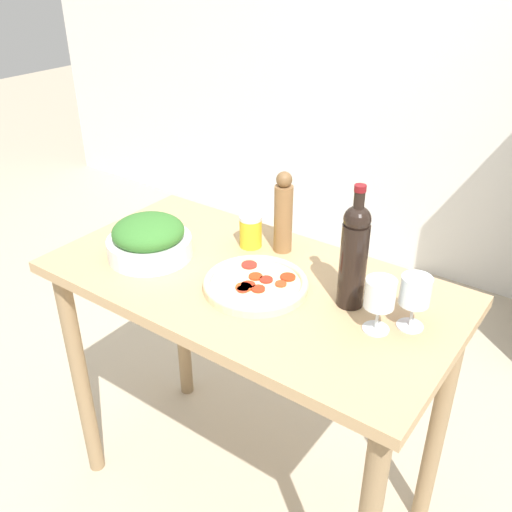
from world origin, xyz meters
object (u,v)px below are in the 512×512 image
(wine_bottle, at_px, (354,254))
(salt_canister, at_px, (251,231))
(homemade_pizza, at_px, (256,284))
(wine_glass_far, at_px, (415,294))
(wine_glass_near, at_px, (380,296))
(salad_bowl, at_px, (149,239))
(pepper_mill, at_px, (283,214))

(wine_bottle, height_order, salt_canister, wine_bottle)
(homemade_pizza, bearing_deg, wine_glass_far, 11.14)
(wine_glass_near, xyz_separation_m, salad_bowl, (-0.74, -0.06, -0.04))
(pepper_mill, height_order, homemade_pizza, pepper_mill)
(wine_glass_near, relative_size, salt_canister, 1.37)
(pepper_mill, relative_size, salt_canister, 2.47)
(wine_bottle, xyz_separation_m, wine_glass_near, (0.11, -0.06, -0.05))
(pepper_mill, distance_m, homemade_pizza, 0.27)
(wine_glass_far, distance_m, homemade_pizza, 0.44)
(wine_bottle, xyz_separation_m, salt_canister, (-0.41, 0.11, -0.10))
(homemade_pizza, height_order, salt_canister, salt_canister)
(wine_glass_near, relative_size, wine_glass_far, 1.00)
(wine_bottle, bearing_deg, salad_bowl, -168.60)
(wine_glass_far, bearing_deg, salad_bowl, -171.19)
(wine_glass_near, bearing_deg, salad_bowl, -175.22)
(wine_glass_near, distance_m, wine_glass_far, 0.09)
(wine_glass_near, height_order, homemade_pizza, wine_glass_near)
(pepper_mill, bearing_deg, wine_bottle, -25.07)
(wine_bottle, distance_m, wine_glass_near, 0.14)
(wine_bottle, relative_size, homemade_pizza, 1.16)
(wine_bottle, relative_size, pepper_mill, 1.31)
(wine_glass_far, relative_size, homemade_pizza, 0.49)
(wine_glass_near, relative_size, homemade_pizza, 0.49)
(wine_glass_far, bearing_deg, wine_bottle, 179.30)
(wine_glass_near, relative_size, salad_bowl, 0.56)
(homemade_pizza, bearing_deg, salad_bowl, -173.88)
(salt_canister, bearing_deg, wine_bottle, -14.97)
(wine_glass_near, bearing_deg, homemade_pizza, -176.63)
(wine_glass_near, bearing_deg, wine_glass_far, 43.75)
(wine_bottle, distance_m, salt_canister, 0.44)
(wine_bottle, distance_m, salad_bowl, 0.65)
(salad_bowl, bearing_deg, wine_bottle, 11.40)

